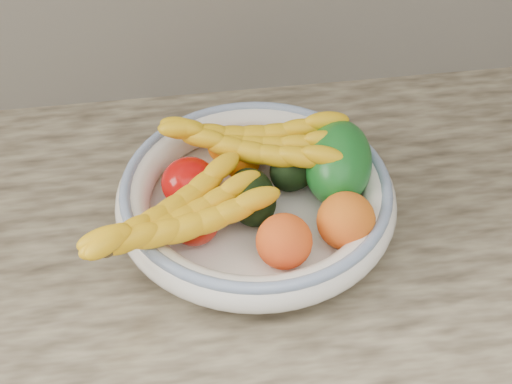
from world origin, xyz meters
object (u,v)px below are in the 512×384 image
(fruit_bowl, at_px, (256,198))
(banana_bunch_front, at_px, (177,222))
(green_mango, at_px, (338,163))
(banana_bunch_back, at_px, (253,146))

(fruit_bowl, relative_size, banana_bunch_front, 1.37)
(green_mango, bearing_deg, fruit_bowl, -155.96)
(green_mango, xyz_separation_m, banana_bunch_back, (-0.12, 0.04, 0.01))
(fruit_bowl, height_order, green_mango, green_mango)
(fruit_bowl, bearing_deg, banana_bunch_back, 85.87)
(banana_bunch_back, xyz_separation_m, banana_bunch_front, (-0.12, -0.13, -0.01))
(banana_bunch_front, bearing_deg, green_mango, -8.38)
(banana_bunch_back, bearing_deg, banana_bunch_front, -117.94)
(fruit_bowl, relative_size, green_mango, 2.67)
(banana_bunch_back, distance_m, banana_bunch_front, 0.17)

